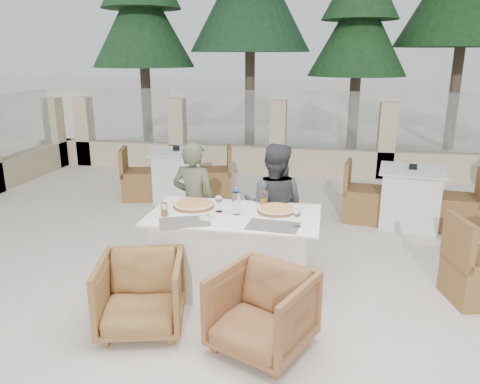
% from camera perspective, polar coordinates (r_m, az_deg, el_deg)
% --- Properties ---
extents(ground, '(80.00, 80.00, 0.00)m').
position_cam_1_polar(ground, '(4.72, -1.99, -11.58)').
color(ground, beige).
rests_on(ground, ground).
extents(sand_patch, '(30.00, 16.00, 0.01)m').
position_cam_1_polar(sand_patch, '(18.22, 7.75, 9.29)').
color(sand_patch, '#F4E6C8').
rests_on(sand_patch, ground).
extents(perimeter_wall_far, '(10.00, 0.34, 1.60)m').
position_cam_1_polar(perimeter_wall_far, '(9.02, 4.65, 7.34)').
color(perimeter_wall_far, beige).
rests_on(perimeter_wall_far, ground).
extents(pine_far_left, '(2.42, 2.42, 5.50)m').
position_cam_1_polar(pine_far_left, '(11.93, -11.79, 18.66)').
color(pine_far_left, '#1C421F').
rests_on(pine_far_left, ground).
extents(pine_mid_left, '(2.86, 2.86, 6.50)m').
position_cam_1_polar(pine_mid_left, '(11.77, 1.26, 21.45)').
color(pine_mid_left, '#1A3E22').
rests_on(pine_mid_left, ground).
extents(pine_centre, '(2.20, 2.20, 5.00)m').
position_cam_1_polar(pine_centre, '(11.28, 14.21, 17.39)').
color(pine_centre, '#1B411D').
rests_on(pine_centre, ground).
extents(dining_table, '(1.60, 0.90, 0.77)m').
position_cam_1_polar(dining_table, '(4.55, -0.70, -7.30)').
color(dining_table, white).
rests_on(dining_table, ground).
extents(placemat_near_left, '(0.53, 0.45, 0.00)m').
position_cam_1_polar(placemat_near_left, '(4.22, -6.76, -3.64)').
color(placemat_near_left, '#615C53').
rests_on(placemat_near_left, dining_table).
extents(placemat_near_right, '(0.48, 0.34, 0.00)m').
position_cam_1_polar(placemat_near_right, '(4.11, 4.03, -4.15)').
color(placemat_near_right, '#5F5A51').
rests_on(placemat_near_right, dining_table).
extents(pizza_left, '(0.51, 0.51, 0.05)m').
position_cam_1_polar(pizza_left, '(4.62, -5.65, -1.54)').
color(pizza_left, '#D1481C').
rests_on(pizza_left, dining_table).
extents(pizza_right, '(0.47, 0.47, 0.05)m').
position_cam_1_polar(pizza_right, '(4.47, 4.43, -2.15)').
color(pizza_right, orange).
rests_on(pizza_right, dining_table).
extents(water_bottle, '(0.08, 0.08, 0.26)m').
position_cam_1_polar(water_bottle, '(4.36, -0.45, -1.13)').
color(water_bottle, silver).
rests_on(water_bottle, dining_table).
extents(wine_glass_centre, '(0.10, 0.10, 0.18)m').
position_cam_1_polar(wine_glass_centre, '(4.45, -2.59, -1.29)').
color(wine_glass_centre, white).
rests_on(wine_glass_centre, dining_table).
extents(wine_glass_corner, '(0.10, 0.10, 0.18)m').
position_cam_1_polar(wine_glass_corner, '(4.09, 6.99, -3.00)').
color(wine_glass_corner, white).
rests_on(wine_glass_corner, dining_table).
extents(beer_glass_left, '(0.08, 0.08, 0.13)m').
position_cam_1_polar(beer_glass_left, '(4.39, -9.21, -2.11)').
color(beer_glass_left, '#BF7B1A').
rests_on(beer_glass_left, dining_table).
extents(beer_glass_right, '(0.09, 0.09, 0.15)m').
position_cam_1_polar(beer_glass_right, '(4.65, 2.96, -0.75)').
color(beer_glass_right, orange).
rests_on(beer_glass_right, dining_table).
extents(olive_dish, '(0.11, 0.11, 0.04)m').
position_cam_1_polar(olive_dish, '(4.29, -4.01, -2.98)').
color(olive_dish, silver).
rests_on(olive_dish, dining_table).
extents(armchair_far_left, '(0.82, 0.84, 0.65)m').
position_cam_1_polar(armchair_far_left, '(5.21, -5.43, -4.93)').
color(armchair_far_left, brown).
rests_on(armchair_far_left, ground).
extents(armchair_far_right, '(0.62, 0.64, 0.56)m').
position_cam_1_polar(armchair_far_right, '(5.07, 3.62, -6.01)').
color(armchair_far_right, olive).
rests_on(armchair_far_right, ground).
extents(armchair_near_left, '(0.82, 0.83, 0.63)m').
position_cam_1_polar(armchair_near_left, '(4.03, -11.97, -12.06)').
color(armchair_near_left, olive).
rests_on(armchair_near_left, ground).
extents(armchair_near_right, '(0.90, 0.91, 0.64)m').
position_cam_1_polar(armchair_near_right, '(3.70, 2.70, -14.36)').
color(armchair_near_right, brown).
rests_on(armchair_near_right, ground).
extents(diner_left, '(0.53, 0.39, 1.35)m').
position_cam_1_polar(diner_left, '(5.08, -5.60, -1.32)').
color(diner_left, '#50543D').
rests_on(diner_left, ground).
extents(diner_right, '(0.71, 0.58, 1.35)m').
position_cam_1_polar(diner_right, '(4.92, 4.16, -1.82)').
color(diner_right, '#3C3E41').
rests_on(diner_right, ground).
extents(bg_table_a, '(1.79, 1.20, 0.77)m').
position_cam_1_polar(bg_table_a, '(7.50, -7.66, 2.15)').
color(bg_table_a, silver).
rests_on(bg_table_a, ground).
extents(bg_table_b, '(1.74, 1.04, 0.77)m').
position_cam_1_polar(bg_table_b, '(6.63, 19.99, -0.62)').
color(bg_table_b, silver).
rests_on(bg_table_b, ground).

